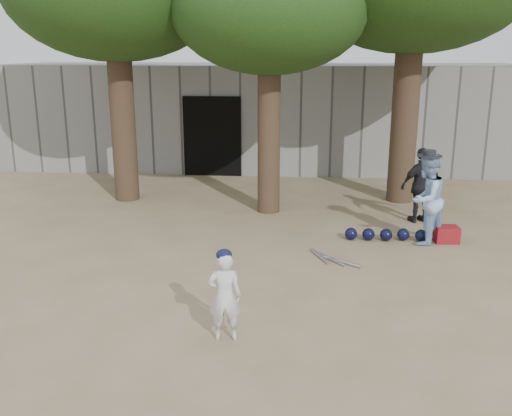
# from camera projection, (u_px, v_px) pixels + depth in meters

# --- Properties ---
(ground) EXTENTS (70.00, 70.00, 0.00)m
(ground) POSITION_uv_depth(u_px,v_px,m) (210.00, 286.00, 8.49)
(ground) COLOR #937C5E
(ground) RESTS_ON ground
(boy_player) EXTENTS (0.44, 0.31, 1.12)m
(boy_player) POSITION_uv_depth(u_px,v_px,m) (225.00, 296.00, 6.80)
(boy_player) COLOR silver
(boy_player) RESTS_ON ground
(spectator_blue) EXTENTS (0.99, 1.01, 1.64)m
(spectator_blue) POSITION_uv_depth(u_px,v_px,m) (426.00, 199.00, 10.20)
(spectator_blue) COLOR #97BCEA
(spectator_blue) RESTS_ON ground
(spectator_dark) EXTENTS (0.97, 0.65, 1.53)m
(spectator_dark) POSITION_uv_depth(u_px,v_px,m) (421.00, 185.00, 11.51)
(spectator_dark) COLOR black
(spectator_dark) RESTS_ON ground
(red_bag) EXTENTS (0.44, 0.35, 0.30)m
(red_bag) POSITION_uv_depth(u_px,v_px,m) (446.00, 234.00, 10.42)
(red_bag) COLOR maroon
(red_bag) RESTS_ON ground
(back_building) EXTENTS (16.00, 5.24, 3.00)m
(back_building) POSITION_uv_depth(u_px,v_px,m) (262.00, 113.00, 18.02)
(back_building) COLOR gray
(back_building) RESTS_ON ground
(helmet_row) EXTENTS (1.51, 0.28, 0.23)m
(helmet_row) POSITION_uv_depth(u_px,v_px,m) (386.00, 235.00, 10.52)
(helmet_row) COLOR black
(helmet_row) RESTS_ON ground
(bat_pile) EXTENTS (0.83, 0.82, 0.06)m
(bat_pile) POSITION_uv_depth(u_px,v_px,m) (331.00, 259.00, 9.53)
(bat_pile) COLOR #AEAEB5
(bat_pile) RESTS_ON ground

